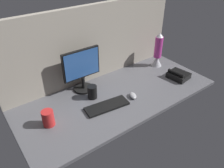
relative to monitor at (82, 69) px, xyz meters
The scene contains 9 objects.
ground_plane 39.50cm from the monitor, 51.06° to the right, with size 180.00×80.00×3.00cm, color #515156.
cubicle_wall_back 27.81cm from the monitor, 31.43° to the left, with size 180.00×5.00×71.42cm.
monitor is the anchor object (origin of this frame).
keyboard 40.27cm from the monitor, 86.16° to the right, with size 37.00×13.00×2.00cm, color black.
mouse 50.74cm from the monitor, 52.39° to the right, with size 5.60×9.60×3.40cm, color #99999E.
mug_black_travel 22.45cm from the monitor, 91.23° to the right, with size 8.35×8.35×11.90cm.
mug_red_plastic 53.88cm from the monitor, 149.79° to the right, with size 8.92×8.92×12.77cm.
lava_lamp 88.64cm from the monitor, ahead, with size 11.35×11.35×37.16cm.
desk_phone 96.55cm from the monitor, 24.39° to the right, with size 19.50×21.20×8.80cm.
Camera 1 is at (-99.86, -128.64, 118.06)cm, focal length 35.70 mm.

